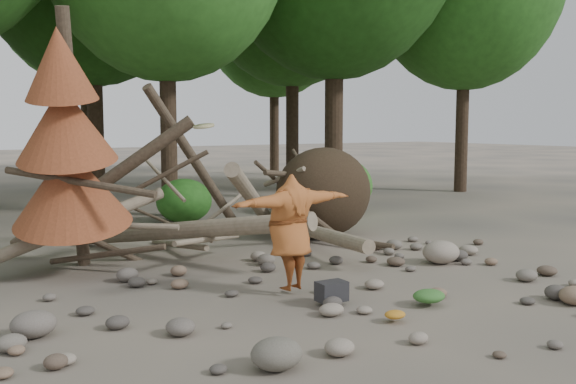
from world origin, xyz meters
TOP-DOWN VIEW (x-y plane):
  - ground at (0.00, 0.00)m, footprint 120.00×120.00m
  - deadfall_pile at (2.02, 4.24)m, footprint 8.55×5.24m
  - dead_conifer at (-3.12, 3.37)m, footprint 2.06×2.16m
  - bush_mid at (0.80, 7.80)m, footprint 1.40×1.40m
  - bush_right at (5.00, 7.00)m, footprint 2.00×2.00m
  - frisbee_thrower at (-0.68, 0.62)m, footprint 2.74×0.89m
  - backpack at (-0.51, -0.17)m, footprint 0.42×0.29m
  - cloth_green at (0.59, -0.93)m, footprint 0.47×0.39m
  - cloth_orange at (-0.31, -1.23)m, footprint 0.28×0.23m
  - boulder_front_left at (-2.38, -1.74)m, footprint 0.55×0.49m
  - boulder_front_right at (2.32, -1.97)m, footprint 0.43×0.39m
  - boulder_mid_right at (2.73, 0.91)m, footprint 0.69×0.62m
  - boulder_mid_left at (-4.24, 0.65)m, footprint 0.53×0.47m

SIDE VIEW (x-z plane):
  - ground at x=0.00m, z-range 0.00..0.00m
  - cloth_orange at x=-0.31m, z-range 0.00..0.10m
  - cloth_green at x=0.59m, z-range 0.00..0.18m
  - boulder_front_right at x=2.32m, z-range 0.00..0.26m
  - backpack at x=-0.51m, z-range 0.00..0.27m
  - boulder_mid_left at x=-4.24m, z-range 0.00..0.32m
  - boulder_front_left at x=-2.38m, z-range 0.00..0.33m
  - boulder_mid_right at x=2.73m, z-range 0.00..0.41m
  - bush_mid at x=0.80m, z-range 0.00..1.12m
  - bush_right at x=5.00m, z-range 0.00..1.60m
  - frisbee_thrower at x=-0.68m, z-range -0.29..2.14m
  - deadfall_pile at x=2.02m, z-range -0.70..2.60m
  - dead_conifer at x=-3.12m, z-range -0.06..4.29m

